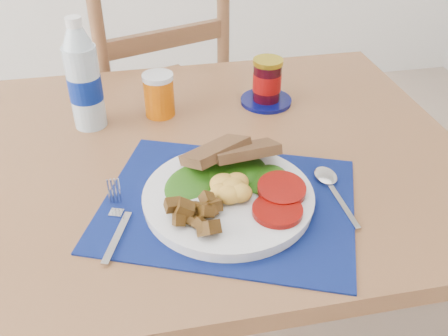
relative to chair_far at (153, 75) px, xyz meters
name	(u,v)px	position (x,y,z in m)	size (l,w,h in m)	color
table	(143,188)	(-0.07, -0.69, 0.05)	(1.40, 0.90, 0.75)	brown
chair_far	(153,75)	(0.00, 0.00, 0.00)	(0.58, 0.57, 1.25)	brown
placemat	(228,203)	(0.08, -0.88, 0.13)	(0.46, 0.36, 0.00)	#040531
breakfast_plate	(225,195)	(0.07, -0.88, 0.15)	(0.31, 0.31, 0.08)	silver
fork	(117,221)	(-0.13, -0.90, 0.13)	(0.06, 0.18, 0.00)	#B2B5BA
spoon	(331,185)	(0.28, -0.87, 0.14)	(0.04, 0.19, 0.01)	#B2B5BA
water_bottle	(84,81)	(-0.18, -0.53, 0.24)	(0.08, 0.08, 0.26)	#ADBFCC
juice_glass	(159,96)	(-0.01, -0.51, 0.18)	(0.07, 0.07, 0.10)	#D45D05
jam_on_saucer	(267,84)	(0.25, -0.50, 0.18)	(0.13, 0.13, 0.12)	#040848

